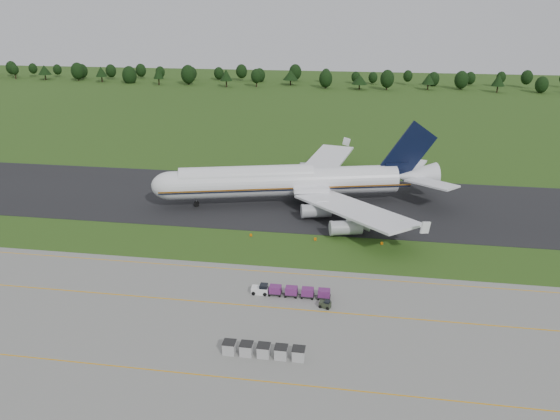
% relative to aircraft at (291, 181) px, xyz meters
% --- Properties ---
extents(ground, '(600.00, 600.00, 0.00)m').
position_rel_aircraft_xyz_m(ground, '(1.45, -26.47, -5.57)').
color(ground, '#284815').
rests_on(ground, ground).
extents(apron, '(300.00, 52.00, 0.06)m').
position_rel_aircraft_xyz_m(apron, '(1.45, -60.47, -5.54)').
color(apron, slate).
rests_on(apron, ground).
extents(taxiway, '(300.00, 40.00, 0.08)m').
position_rel_aircraft_xyz_m(taxiway, '(1.45, 1.53, -5.53)').
color(taxiway, black).
rests_on(taxiway, ground).
extents(apron_markings, '(300.00, 30.20, 0.01)m').
position_rel_aircraft_xyz_m(apron_markings, '(1.45, -53.45, -5.50)').
color(apron_markings, orange).
rests_on(apron_markings, apron).
extents(tree_line, '(528.26, 21.78, 10.70)m').
position_rel_aircraft_xyz_m(tree_line, '(11.28, 193.09, 0.36)').
color(tree_line, black).
rests_on(tree_line, ground).
extents(aircraft, '(69.38, 65.41, 19.49)m').
position_rel_aircraft_xyz_m(aircraft, '(0.00, 0.00, 0.00)').
color(aircraft, white).
rests_on(aircraft, ground).
extents(baggage_train, '(13.10, 1.67, 1.61)m').
position_rel_aircraft_xyz_m(baggage_train, '(5.95, -44.41, -4.66)').
color(baggage_train, white).
rests_on(baggage_train, apron).
extents(utility_cart, '(1.99, 1.51, 0.97)m').
position_rel_aircraft_xyz_m(utility_cart, '(12.03, -47.15, -5.03)').
color(utility_cart, '#283021').
rests_on(utility_cart, apron).
extents(uld_row, '(11.36, 1.76, 1.74)m').
position_rel_aircraft_xyz_m(uld_row, '(4.75, -61.19, -4.63)').
color(uld_row, '#A7A7A7').
rests_on(uld_row, apron).
extents(edge_markers, '(27.24, 0.30, 0.60)m').
position_rel_aircraft_xyz_m(edge_markers, '(7.99, -21.31, -5.29)').
color(edge_markers, orange).
rests_on(edge_markers, ground).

